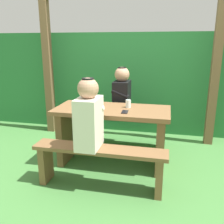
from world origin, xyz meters
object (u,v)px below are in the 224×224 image
object	(u,v)px
picnic_table	(112,126)
drinking_glass	(128,104)
bench_near	(100,159)
person_white_shirt	(89,116)
bench_far	(121,125)
cell_phone	(125,112)
bottle_left	(91,101)
person_black_coat	(122,94)

from	to	relation	value
picnic_table	drinking_glass	size ratio (longest dim) A/B	14.38
bench_near	person_white_shirt	xyz separation A→B (m)	(-0.11, 0.00, 0.46)
bench_far	drinking_glass	bearing A→B (deg)	-69.52
drinking_glass	cell_phone	world-z (taller)	drinking_glass
bench_near	cell_phone	bearing A→B (deg)	67.69
drinking_glass	bottle_left	distance (m)	0.46
person_black_coat	bottle_left	size ratio (longest dim) A/B	3.50
bench_far	person_black_coat	xyz separation A→B (m)	(0.01, -0.00, 0.46)
drinking_glass	cell_phone	distance (m)	0.23
person_white_shirt	cell_phone	size ratio (longest dim) A/B	5.14
drinking_glass	bench_near	bearing A→B (deg)	-105.43
bench_near	person_black_coat	world-z (taller)	person_black_coat
drinking_glass	bottle_left	size ratio (longest dim) A/B	0.47
person_black_coat	bench_near	bearing A→B (deg)	-90.63
picnic_table	drinking_glass	bearing A→B (deg)	25.33
picnic_table	bottle_left	distance (m)	0.41
person_black_coat	drinking_glass	bearing A→B (deg)	-70.71
bench_near	drinking_glass	distance (m)	0.83
bench_near	cell_phone	size ratio (longest dim) A/B	10.00
person_white_shirt	person_black_coat	size ratio (longest dim) A/B	1.00
person_white_shirt	picnic_table	bearing A→B (deg)	79.59
person_white_shirt	bench_near	bearing A→B (deg)	-1.77
bottle_left	bench_far	bearing A→B (deg)	65.96
person_white_shirt	bottle_left	world-z (taller)	person_white_shirt
bench_near	bottle_left	size ratio (longest dim) A/B	6.80
drinking_glass	cell_phone	xyz separation A→B (m)	(-0.00, -0.23, -0.04)
bench_far	person_white_shirt	distance (m)	1.26
cell_phone	person_black_coat	bearing A→B (deg)	100.05
bench_far	cell_phone	size ratio (longest dim) A/B	10.00
picnic_table	cell_phone	xyz separation A→B (m)	(0.18, -0.14, 0.24)
person_white_shirt	cell_phone	distance (m)	0.53
bench_far	picnic_table	bearing A→B (deg)	-90.00
person_black_coat	bench_far	bearing A→B (deg)	165.51
person_black_coat	drinking_glass	size ratio (longest dim) A/B	7.39
picnic_table	drinking_glass	world-z (taller)	drinking_glass
bottle_left	cell_phone	world-z (taller)	bottle_left
bench_near	person_black_coat	bearing A→B (deg)	89.37
person_black_coat	drinking_glass	world-z (taller)	person_black_coat
bench_near	bottle_left	distance (m)	0.80
drinking_glass	bottle_left	world-z (taller)	bottle_left
bench_near	person_white_shirt	size ratio (longest dim) A/B	1.95
picnic_table	person_white_shirt	world-z (taller)	person_white_shirt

